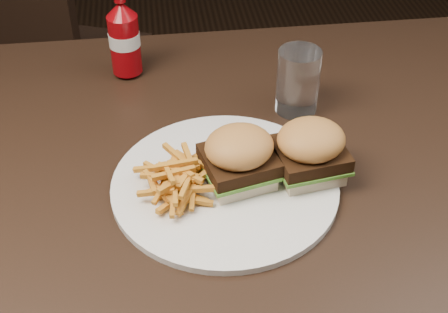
{
  "coord_description": "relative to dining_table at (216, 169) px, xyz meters",
  "views": [
    {
      "loc": [
        -0.08,
        -0.72,
        1.35
      ],
      "look_at": [
        0.0,
        -0.06,
        0.8
      ],
      "focal_mm": 50.0,
      "sensor_mm": 36.0,
      "label": 1
    }
  ],
  "objects": [
    {
      "name": "dining_table",
      "position": [
        0.0,
        0.0,
        0.0
      ],
      "size": [
        1.2,
        0.8,
        0.04
      ],
      "primitive_type": "cube",
      "color": "black",
      "rests_on": "ground"
    },
    {
      "name": "fries_pile",
      "position": [
        -0.06,
        -0.07,
        0.05
      ],
      "size": [
        0.11,
        0.11,
        0.04
      ],
      "primitive_type": null,
      "rotation": [
        0.0,
        0.0,
        0.15
      ],
      "color": "orange",
      "rests_on": "plate"
    },
    {
      "name": "tumbler",
      "position": [
        0.15,
        0.11,
        0.08
      ],
      "size": [
        0.08,
        0.08,
        0.11
      ],
      "primitive_type": "cylinder",
      "rotation": [
        0.0,
        0.0,
        -0.21
      ],
      "color": "white",
      "rests_on": "dining_table"
    },
    {
      "name": "sandwich_half_b",
      "position": [
        0.13,
        -0.06,
        0.04
      ],
      "size": [
        0.1,
        0.09,
        0.02
      ],
      "primitive_type": "cube",
      "rotation": [
        0.0,
        0.0,
        0.15
      ],
      "color": "beige",
      "rests_on": "plate"
    },
    {
      "name": "plate",
      "position": [
        0.0,
        -0.07,
        0.03
      ],
      "size": [
        0.33,
        0.33,
        0.01
      ],
      "primitive_type": "cylinder",
      "color": "white",
      "rests_on": "dining_table"
    },
    {
      "name": "sandwich_half_a",
      "position": [
        0.02,
        -0.06,
        0.04
      ],
      "size": [
        0.1,
        0.1,
        0.02
      ],
      "primitive_type": "cube",
      "rotation": [
        0.0,
        0.0,
        0.24
      ],
      "color": "#F9DFBE",
      "rests_on": "plate"
    },
    {
      "name": "chair_far",
      "position": [
        -0.38,
        0.82,
        -0.3
      ],
      "size": [
        0.6,
        0.6,
        0.04
      ],
      "primitive_type": "cube",
      "rotation": [
        0.0,
        0.0,
        2.79
      ],
      "color": "black",
      "rests_on": "ground"
    },
    {
      "name": "ketchup_bottle",
      "position": [
        -0.13,
        0.26,
        0.08
      ],
      "size": [
        0.07,
        0.07,
        0.11
      ],
      "primitive_type": "cylinder",
      "rotation": [
        0.0,
        0.0,
        -0.37
      ],
      "color": "maroon",
      "rests_on": "dining_table"
    }
  ]
}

